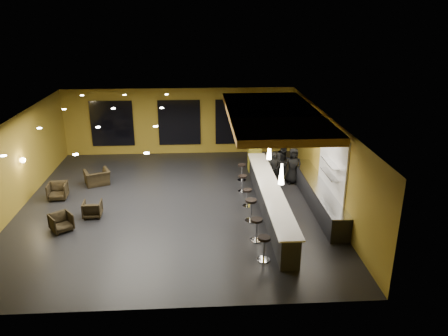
{
  "coord_description": "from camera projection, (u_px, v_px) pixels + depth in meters",
  "views": [
    {
      "loc": [
        1.02,
        -16.0,
        7.4
      ],
      "look_at": [
        2.0,
        0.5,
        1.3
      ],
      "focal_mm": 35.0,
      "sensor_mm": 36.0,
      "label": 1
    }
  ],
  "objects": [
    {
      "name": "bar_stool_5",
      "position": [
        242.0,
        170.0,
        19.68
      ],
      "size": [
        0.4,
        0.4,
        0.78
      ],
      "rotation": [
        0.0,
        0.0,
        -0.33
      ],
      "color": "silver",
      "rests_on": "floor"
    },
    {
      "name": "staff_b",
      "position": [
        284.0,
        162.0,
        19.37
      ],
      "size": [
        1.09,
        0.95,
        1.89
      ],
      "primitive_type": "imported",
      "rotation": [
        0.0,
        0.0,
        0.28
      ],
      "color": "black",
      "rests_on": "floor"
    },
    {
      "name": "bar_stool_3",
      "position": [
        247.0,
        195.0,
        17.11
      ],
      "size": [
        0.37,
        0.37,
        0.72
      ],
      "rotation": [
        0.0,
        0.0,
        0.37
      ],
      "color": "silver",
      "rests_on": "floor"
    },
    {
      "name": "staff_c",
      "position": [
        293.0,
        166.0,
        19.26
      ],
      "size": [
        0.84,
        0.58,
        1.63
      ],
      "primitive_type": "imported",
      "rotation": [
        0.0,
        0.0,
        -0.09
      ],
      "color": "black",
      "rests_on": "floor"
    },
    {
      "name": "window_left",
      "position": [
        112.0,
        124.0,
        22.74
      ],
      "size": [
        2.2,
        0.06,
        2.4
      ],
      "primitive_type": "cube",
      "color": "black",
      "rests_on": "wall_back"
    },
    {
      "name": "wall_shelf_lower",
      "position": [
        330.0,
        174.0,
        16.14
      ],
      "size": [
        0.3,
        1.5,
        0.03
      ],
      "primitive_type": "cube",
      "color": "silver",
      "rests_on": "wall_right"
    },
    {
      "name": "bar_stool_1",
      "position": [
        256.0,
        227.0,
        14.55
      ],
      "size": [
        0.41,
        0.41,
        0.81
      ],
      "rotation": [
        0.0,
        0.0,
        -0.3
      ],
      "color": "silver",
      "rests_on": "floor"
    },
    {
      "name": "floor",
      "position": [
        175.0,
        205.0,
        17.51
      ],
      "size": [
        12.0,
        13.0,
        0.1
      ],
      "primitive_type": "cube",
      "color": "black",
      "rests_on": "ground"
    },
    {
      "name": "wall_front",
      "position": [
        160.0,
        251.0,
        10.75
      ],
      "size": [
        12.0,
        0.1,
        3.5
      ],
      "primitive_type": "cube",
      "color": "olive",
      "rests_on": "floor"
    },
    {
      "name": "armchair_a",
      "position": [
        61.0,
        222.0,
        15.29
      ],
      "size": [
        0.97,
        0.98,
        0.64
      ],
      "primitive_type": "imported",
      "rotation": [
        0.0,
        0.0,
        0.66
      ],
      "color": "black",
      "rests_on": "floor"
    },
    {
      "name": "prep_counter",
      "position": [
        318.0,
        196.0,
        17.19
      ],
      "size": [
        0.7,
        6.0,
        0.86
      ],
      "primitive_type": "cube",
      "color": "black",
      "rests_on": "floor"
    },
    {
      "name": "wall_back",
      "position": [
        179.0,
        121.0,
        23.02
      ],
      "size": [
        12.0,
        0.1,
        3.5
      ],
      "primitive_type": "cube",
      "color": "olive",
      "rests_on": "floor"
    },
    {
      "name": "pendant_0",
      "position": [
        281.0,
        174.0,
        14.07
      ],
      "size": [
        0.2,
        0.2,
        0.7
      ],
      "primitive_type": "cone",
      "color": "white",
      "rests_on": "wood_soffit"
    },
    {
      "name": "window_right",
      "position": [
        236.0,
        122.0,
        23.1
      ],
      "size": [
        2.2,
        0.06,
        2.4
      ],
      "primitive_type": "cube",
      "color": "black",
      "rests_on": "wall_back"
    },
    {
      "name": "bar_counter",
      "position": [
        270.0,
        200.0,
        16.58
      ],
      "size": [
        0.6,
        8.0,
        1.0
      ],
      "primitive_type": "cube",
      "color": "black",
      "rests_on": "floor"
    },
    {
      "name": "wall_shelf_upper",
      "position": [
        331.0,
        163.0,
        15.98
      ],
      "size": [
        0.3,
        1.5,
        0.03
      ],
      "primitive_type": "cube",
      "color": "silver",
      "rests_on": "wall_right"
    },
    {
      "name": "wood_soffit",
      "position": [
        273.0,
        115.0,
        17.49
      ],
      "size": [
        3.6,
        8.0,
        0.28
      ],
      "primitive_type": "cube",
      "color": "olive",
      "rests_on": "ceiling"
    },
    {
      "name": "wall_left",
      "position": [
        13.0,
        166.0,
        16.55
      ],
      "size": [
        0.1,
        13.0,
        3.5
      ],
      "primitive_type": "cube",
      "color": "olive",
      "rests_on": "floor"
    },
    {
      "name": "staff_a",
      "position": [
        274.0,
        170.0,
        18.96
      ],
      "size": [
        0.63,
        0.47,
        1.54
      ],
      "primitive_type": "imported",
      "rotation": [
        0.0,
        0.0,
        0.2
      ],
      "color": "black",
      "rests_on": "floor"
    },
    {
      "name": "ceiling",
      "position": [
        171.0,
        117.0,
        16.26
      ],
      "size": [
        12.0,
        13.0,
        0.1
      ],
      "primitive_type": "cube",
      "color": "black"
    },
    {
      "name": "wall_right",
      "position": [
        327.0,
        160.0,
        17.22
      ],
      "size": [
        0.1,
        13.0,
        3.5
      ],
      "primitive_type": "cube",
      "color": "olive",
      "rests_on": "floor"
    },
    {
      "name": "pendant_1",
      "position": [
        269.0,
        150.0,
        16.41
      ],
      "size": [
        0.2,
        0.2,
        0.7
      ],
      "primitive_type": "cone",
      "color": "white",
      "rests_on": "wood_soffit"
    },
    {
      "name": "armchair_d",
      "position": [
        97.0,
        177.0,
        19.27
      ],
      "size": [
        1.31,
        1.24,
        0.67
      ],
      "primitive_type": "imported",
      "rotation": [
        0.0,
        0.0,
        3.55
      ],
      "color": "black",
      "rests_on": "floor"
    },
    {
      "name": "armchair_b",
      "position": [
        92.0,
        209.0,
        16.32
      ],
      "size": [
        0.69,
        0.71,
        0.62
      ],
      "primitive_type": "imported",
      "rotation": [
        0.0,
        0.0,
        3.19
      ],
      "color": "black",
      "rests_on": "floor"
    },
    {
      "name": "armchair_c",
      "position": [
        58.0,
        191.0,
        17.83
      ],
      "size": [
        0.8,
        0.82,
        0.69
      ],
      "primitive_type": "imported",
      "rotation": [
        0.0,
        0.0,
        0.08
      ],
      "color": "black",
      "rests_on": "floor"
    },
    {
      "name": "bar_stool_0",
      "position": [
        264.0,
        245.0,
        13.41
      ],
      "size": [
        0.41,
        0.41,
        0.82
      ],
      "rotation": [
        0.0,
        0.0,
        -0.01
      ],
      "color": "silver",
      "rests_on": "floor"
    },
    {
      "name": "bar_stool_4",
      "position": [
        243.0,
        181.0,
        18.47
      ],
      "size": [
        0.38,
        0.38,
        0.74
      ],
      "rotation": [
        0.0,
        0.0,
        0.03
      ],
      "color": "silver",
      "rests_on": "floor"
    },
    {
      "name": "bar_top",
      "position": [
        270.0,
        188.0,
        16.4
      ],
      "size": [
        0.78,
        8.1,
        0.05
      ],
      "primitive_type": "cube",
      "color": "silver",
      "rests_on": "bar_counter"
    },
    {
      "name": "bar_stool_2",
      "position": [
        251.0,
        207.0,
        15.9
      ],
      "size": [
        0.43,
        0.43,
        0.86
      ],
      "rotation": [
        0.0,
        0.0,
        0.43
      ],
      "color": "silver",
      "rests_on": "floor"
    },
    {
      "name": "prep_top",
      "position": [
        319.0,
        185.0,
        17.03
      ],
      "size": [
        0.72,
        6.0,
        0.03
      ],
      "primitive_type": "cube",
      "color": "silver",
      "rests_on": "prep_counter"
    },
    {
      "name": "pendant_2",
      "position": [
        260.0,
        132.0,
        18.75
      ],
      "size": [
        0.2,
        0.2,
        0.7
      ],
      "primitive_type": "cone",
      "color": "white",
      "rests_on": "wood_soffit"
    },
    {
      "name": "wall_sconce",
      "position": [
        23.0,
        160.0,
        17.01
      ],
      "size": [
        0.22,
        0.22,
        0.22
      ],
      "primitive_type": "sphere",
      "color": "#FFE5B2",
      "rests_on": "wall_left"
    },
    {
      "name": "column",
      "position": [
        255.0,
        135.0,
        20.46
      ],
      "size": [
        0.6,
        0.6,
        3.5
      ],
      "primitive_type": "cube",
      "color": "olive",
      "rests_on": "floor"
    },
    {
      "name": "window_center",
      "position": [
        179.0,
        123.0,
        22.93
      ],
      "size": [
        2.2,
        0.06,
        2.4
      ],
      "primitive_type": "cube",
      "color": "black",
      "rests_on": "wall_back"
    },
    {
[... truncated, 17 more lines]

